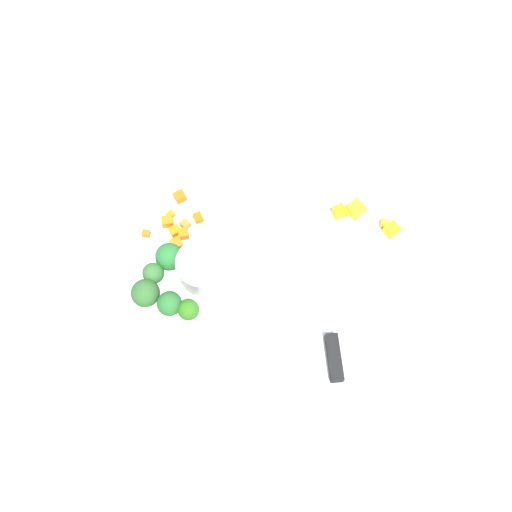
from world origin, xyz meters
The scene contains 23 objects.
ground_plane centered at (0.00, 0.00, 0.00)m, with size 4.00×4.00×0.00m, color gray.
cutting_board centered at (0.00, 0.00, 0.01)m, with size 0.56×0.30×0.01m, color white.
prep_bowl centered at (-0.07, -0.05, 0.04)m, with size 0.08×0.08×0.05m, color #B8B2B8.
chef_knife centered at (0.13, -0.05, 0.02)m, with size 0.15×0.31×0.02m.
carrot_dice_0 centered at (-0.18, -0.02, 0.02)m, with size 0.01×0.01×0.01m, color orange.
carrot_dice_1 centered at (-0.16, 0.03, 0.02)m, with size 0.01×0.01×0.01m, color orange.
carrot_dice_2 centered at (-0.13, -0.02, 0.02)m, with size 0.02×0.02×0.02m, color orange.
carrot_dice_3 centered at (-0.14, 0.00, 0.02)m, with size 0.02×0.02×0.01m, color orange.
carrot_dice_4 centered at (-0.12, 0.00, 0.02)m, with size 0.02×0.02×0.01m, color orange.
carrot_dice_5 centered at (-0.11, 0.03, 0.02)m, with size 0.01×0.01×0.01m, color orange.
carrot_dice_6 centered at (-0.13, 0.02, 0.02)m, with size 0.01×0.01×0.01m, color orange.
carrot_dice_7 centered at (-0.16, 0.01, 0.02)m, with size 0.02×0.02×0.01m, color orange.
carrot_dice_8 centered at (-0.15, 0.06, 0.02)m, with size 0.02×0.02×0.01m, color orange.
pepper_dice_0 centered at (0.13, 0.13, 0.02)m, with size 0.02×0.02×0.02m, color yellow.
pepper_dice_1 centered at (0.11, 0.13, 0.02)m, with size 0.01×0.01×0.01m, color yellow.
pepper_dice_2 centered at (0.19, 0.11, 0.02)m, with size 0.02×0.02×0.02m, color yellow.
pepper_dice_3 centered at (0.18, 0.12, 0.02)m, with size 0.01×0.01×0.01m, color yellow.
pepper_dice_4 centered at (0.10, 0.12, 0.02)m, with size 0.02×0.02×0.02m, color yellow.
broccoli_floret_0 centered at (-0.06, -0.12, 0.04)m, with size 0.03×0.03×0.04m.
broccoli_floret_1 centered at (-0.14, -0.08, 0.03)m, with size 0.03×0.03×0.04m.
broccoli_floret_2 centered at (-0.13, -0.05, 0.03)m, with size 0.04×0.04×0.04m.
broccoli_floret_3 centered at (-0.14, -0.12, 0.04)m, with size 0.04×0.04×0.05m.
broccoli_floret_4 centered at (-0.09, -0.12, 0.04)m, with size 0.04×0.04×0.04m.
Camera 1 is at (0.10, -0.31, 0.79)m, focal length 37.30 mm.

